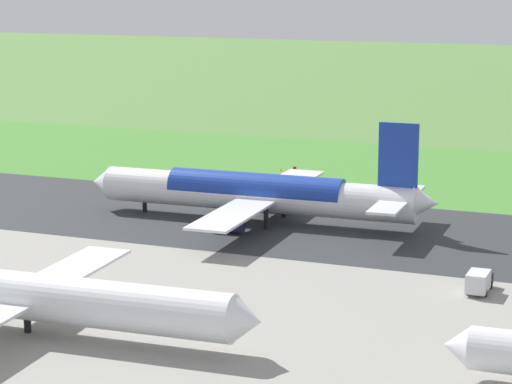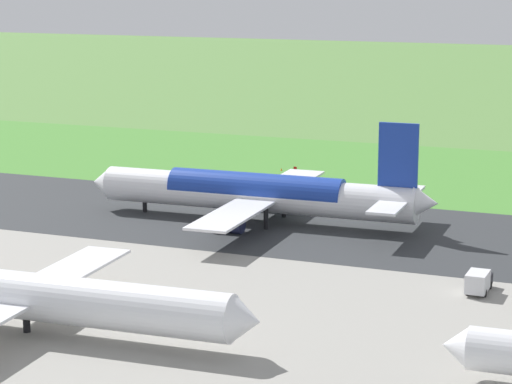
{
  "view_description": "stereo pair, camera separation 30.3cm",
  "coord_description": "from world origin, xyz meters",
  "px_view_note": "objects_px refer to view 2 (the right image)",
  "views": [
    {
      "loc": [
        -55.59,
        141.33,
        36.4
      ],
      "look_at": [
        0.69,
        0.0,
        4.5
      ],
      "focal_mm": 74.18,
      "sensor_mm": 36.0,
      "label": 1
    },
    {
      "loc": [
        -55.87,
        141.22,
        36.4
      ],
      "look_at": [
        0.69,
        0.0,
        4.5
      ],
      "focal_mm": 74.18,
      "sensor_mm": 36.0,
      "label": 2
    }
  ],
  "objects_px": {
    "airliner_main": "(258,193)",
    "airliner_parked_mid": "(23,294)",
    "no_stopping_sign": "(295,172)",
    "service_truck_baggage": "(479,281)",
    "traffic_cone_orange": "(281,169)"
  },
  "relations": [
    {
      "from": "airliner_main",
      "to": "airliner_parked_mid",
      "type": "distance_m",
      "value": 54.37
    },
    {
      "from": "airliner_parked_mid",
      "to": "no_stopping_sign",
      "type": "height_order",
      "value": "airliner_parked_mid"
    },
    {
      "from": "airliner_parked_mid",
      "to": "no_stopping_sign",
      "type": "bearing_deg",
      "value": -89.0
    },
    {
      "from": "service_truck_baggage",
      "to": "airliner_parked_mid",
      "type": "bearing_deg",
      "value": 37.1
    },
    {
      "from": "airliner_main",
      "to": "no_stopping_sign",
      "type": "height_order",
      "value": "airliner_main"
    },
    {
      "from": "service_truck_baggage",
      "to": "no_stopping_sign",
      "type": "height_order",
      "value": "service_truck_baggage"
    },
    {
      "from": "service_truck_baggage",
      "to": "airliner_main",
      "type": "bearing_deg",
      "value": -32.48
    },
    {
      "from": "airliner_parked_mid",
      "to": "no_stopping_sign",
      "type": "relative_size",
      "value": 21.37
    },
    {
      "from": "traffic_cone_orange",
      "to": "no_stopping_sign",
      "type": "bearing_deg",
      "value": 126.38
    },
    {
      "from": "service_truck_baggage",
      "to": "traffic_cone_orange",
      "type": "xyz_separation_m",
      "value": [
        47.66,
        -62.71,
        -1.13
      ]
    },
    {
      "from": "airliner_main",
      "to": "traffic_cone_orange",
      "type": "relative_size",
      "value": 98.29
    },
    {
      "from": "airliner_main",
      "to": "no_stopping_sign",
      "type": "bearing_deg",
      "value": -79.76
    },
    {
      "from": "airliner_main",
      "to": "service_truck_baggage",
      "type": "height_order",
      "value": "airliner_main"
    },
    {
      "from": "no_stopping_sign",
      "to": "traffic_cone_orange",
      "type": "relative_size",
      "value": 4.32
    },
    {
      "from": "no_stopping_sign",
      "to": "traffic_cone_orange",
      "type": "distance_m",
      "value": 8.95
    }
  ]
}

